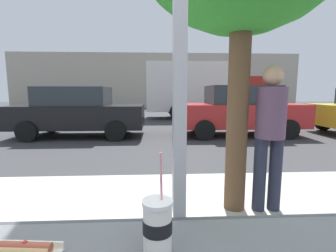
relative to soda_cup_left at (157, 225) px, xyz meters
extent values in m
plane|color=#38383A|center=(0.09, 8.16, -1.09)|extent=(60.00, 60.00, 0.00)
cube|color=#B2ADA3|center=(0.09, 1.76, -1.02)|extent=(16.00, 2.80, 0.16)
cube|color=#404245|center=(0.09, 0.19, -0.10)|extent=(2.20, 0.02, 0.02)
cube|color=#9E9EA3|center=(0.09, 0.24, 0.61)|extent=(0.05, 0.08, 1.39)
cube|color=#A89E8E|center=(0.09, 23.84, 1.52)|extent=(28.00, 1.20, 5.23)
cylinder|color=silver|center=(0.00, 0.00, -0.01)|extent=(0.09, 0.09, 0.15)
cylinder|color=black|center=(0.00, 0.00, 0.00)|extent=(0.09, 0.09, 0.04)
cylinder|color=black|center=(0.00, 0.00, 0.06)|extent=(0.08, 0.08, 0.01)
cylinder|color=white|center=(0.00, 0.00, 0.07)|extent=(0.09, 0.09, 0.01)
cylinder|color=pink|center=(0.01, -0.01, 0.14)|extent=(0.01, 0.05, 0.20)
cube|color=silver|center=(-0.42, 0.03, -0.07)|extent=(0.26, 0.03, 0.03)
cylinder|color=tan|center=(-0.43, -0.01, -0.06)|extent=(0.22, 0.06, 0.04)
cylinder|color=#9E4733|center=(-0.43, -0.01, -0.05)|extent=(0.23, 0.05, 0.03)
cube|color=red|center=(-0.39, -0.01, -0.04)|extent=(0.01, 0.01, 0.01)
cube|color=black|center=(-2.57, 7.64, -0.40)|extent=(4.27, 1.80, 0.75)
cube|color=#282D33|center=(-2.72, 7.64, 0.27)|extent=(2.22, 1.58, 0.60)
cylinder|color=black|center=(-1.24, 8.54, -0.77)|extent=(0.64, 0.18, 0.64)
cylinder|color=black|center=(-1.24, 6.74, -0.77)|extent=(0.64, 0.18, 0.64)
cylinder|color=black|center=(-3.89, 8.54, -0.77)|extent=(0.64, 0.18, 0.64)
cylinder|color=black|center=(-3.89, 6.74, -0.77)|extent=(0.64, 0.18, 0.64)
cube|color=red|center=(2.87, 7.64, -0.39)|extent=(4.37, 1.79, 0.78)
cube|color=#282D33|center=(2.95, 7.64, 0.31)|extent=(2.27, 1.57, 0.62)
cylinder|color=black|center=(4.23, 8.54, -0.77)|extent=(0.64, 0.18, 0.64)
cylinder|color=black|center=(4.23, 6.75, -0.77)|extent=(0.64, 0.18, 0.64)
cylinder|color=black|center=(1.52, 8.54, -0.77)|extent=(0.64, 0.18, 0.64)
cylinder|color=black|center=(1.52, 6.75, -0.77)|extent=(0.64, 0.18, 0.64)
cylinder|color=black|center=(6.60, 8.51, -0.77)|extent=(0.64, 0.18, 0.64)
cube|color=silver|center=(2.17, 13.30, 0.69)|extent=(5.32, 2.20, 2.66)
cube|color=maroon|center=(5.63, 13.30, 0.31)|extent=(1.90, 2.10, 1.90)
cylinder|color=black|center=(5.63, 14.35, -0.64)|extent=(0.90, 0.24, 0.90)
cylinder|color=black|center=(5.63, 12.25, -0.64)|extent=(0.90, 0.24, 0.90)
cylinder|color=black|center=(1.18, 14.40, -0.64)|extent=(0.90, 0.24, 0.90)
cylinder|color=black|center=(1.18, 12.20, -0.64)|extent=(0.90, 0.24, 0.90)
cylinder|color=#24283B|center=(1.17, 1.90, -0.52)|extent=(0.14, 0.14, 0.84)
cylinder|color=#24283B|center=(1.35, 1.90, -0.52)|extent=(0.14, 0.14, 0.84)
cylinder|color=#5B405B|center=(1.26, 1.90, 0.18)|extent=(0.32, 0.32, 0.56)
sphere|color=tan|center=(1.26, 1.90, 0.58)|extent=(0.22, 0.22, 0.22)
cylinder|color=brown|center=(0.91, 1.96, 0.19)|extent=(0.24, 0.24, 2.25)
camera|label=1|loc=(0.00, -0.70, 0.41)|focal=26.07mm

